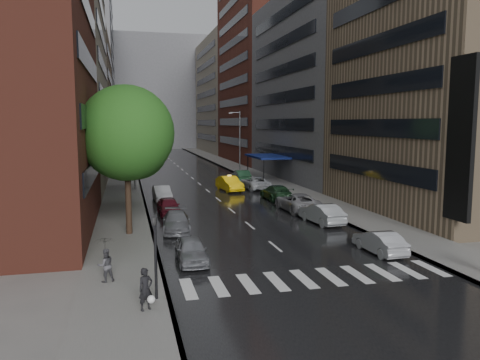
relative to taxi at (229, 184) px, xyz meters
name	(u,v)px	position (x,y,z in m)	size (l,w,h in m)	color
ground	(299,266)	(-2.32, -27.39, -0.81)	(220.00, 220.00, 0.00)	gray
road	(184,171)	(-2.32, 22.61, -0.80)	(14.00, 140.00, 0.01)	black
sidewalk_left	(124,172)	(-11.32, 22.61, -0.73)	(4.00, 140.00, 0.15)	gray
sidewalk_right	(240,169)	(6.68, 22.61, -0.73)	(4.00, 140.00, 0.15)	gray
crosswalk	(317,278)	(-2.12, -29.39, -0.80)	(13.15, 2.80, 0.01)	silver
buildings_left	(83,70)	(-17.32, 31.40, 15.18)	(8.00, 108.00, 38.00)	maroon
buildings_right	(264,79)	(12.68, 29.31, 14.23)	(8.05, 109.10, 36.00)	#937A5B
building_far	(155,93)	(-2.32, 90.61, 15.19)	(40.00, 14.00, 32.00)	slate
tree_near	(126,133)	(-10.92, -18.44, 6.00)	(6.24, 6.24, 9.94)	#382619
tree_mid	(126,131)	(-10.92, -7.95, 5.93)	(6.18, 6.18, 9.85)	#382619
tree_far	(126,136)	(-10.92, 4.80, 5.18)	(5.49, 5.49, 8.75)	#382619
taxi	(229,184)	(0.00, 0.00, 0.00)	(1.71, 4.90, 1.62)	yellow
parked_cars_left	(172,213)	(-7.72, -14.79, -0.12)	(2.26, 24.72, 1.43)	slate
parked_cars_right	(279,194)	(3.08, -7.89, -0.06)	(2.73, 37.52, 1.55)	#96979B
ped_bag_walker	(146,290)	(-10.38, -31.75, 0.16)	(0.74, 0.65, 1.70)	black
ped_black_umbrella	(105,256)	(-12.06, -27.96, 0.59)	(0.96, 0.98, 2.09)	#49484D
traffic_light	(155,250)	(-9.92, -30.64, 1.42)	(0.18, 0.15, 3.45)	black
street_lamp_left	(135,146)	(-10.04, 2.61, 4.08)	(1.74, 0.22, 9.00)	gray
street_lamp_right	(239,140)	(5.40, 17.61, 4.08)	(1.74, 0.22, 9.00)	gray
awning	(267,157)	(6.66, 7.61, 2.33)	(4.00, 8.00, 3.12)	navy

